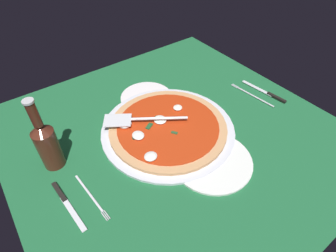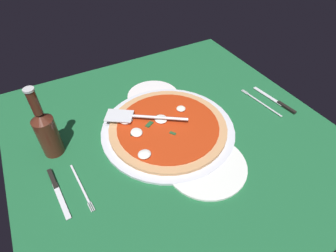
{
  "view_description": "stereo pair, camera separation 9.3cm",
  "coord_description": "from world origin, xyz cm",
  "px_view_note": "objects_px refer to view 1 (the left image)",
  "views": [
    {
      "loc": [
        -51.78,
        40.7,
        66.12
      ],
      "look_at": [
        2.34,
        0.69,
        2.3
      ],
      "focal_mm": 29.02,
      "sensor_mm": 36.0,
      "label": 1
    },
    {
      "loc": [
        -56.76,
        32.88,
        66.12
      ],
      "look_at": [
        2.34,
        0.69,
        2.3
      ],
      "focal_mm": 29.02,
      "sensor_mm": 36.0,
      "label": 2
    }
  ],
  "objects_px": {
    "dinner_plate_left": "(212,161)",
    "place_setting_near": "(260,95)",
    "place_setting_far": "(78,200)",
    "beer_bottle": "(47,143)",
    "pizza_server": "(139,119)",
    "dinner_plate_right": "(147,98)",
    "pizza": "(167,127)"
  },
  "relations": [
    {
      "from": "dinner_plate_left",
      "to": "place_setting_near",
      "type": "relative_size",
      "value": 1.19
    },
    {
      "from": "place_setting_far",
      "to": "beer_bottle",
      "type": "bearing_deg",
      "value": 177.18
    },
    {
      "from": "dinner_plate_left",
      "to": "pizza_server",
      "type": "relative_size",
      "value": 0.97
    },
    {
      "from": "beer_bottle",
      "to": "pizza_server",
      "type": "bearing_deg",
      "value": -94.07
    },
    {
      "from": "place_setting_far",
      "to": "place_setting_near",
      "type": "bearing_deg",
      "value": 87.07
    },
    {
      "from": "dinner_plate_left",
      "to": "dinner_plate_right",
      "type": "bearing_deg",
      "value": -1.95
    },
    {
      "from": "dinner_plate_left",
      "to": "beer_bottle",
      "type": "distance_m",
      "value": 0.49
    },
    {
      "from": "dinner_plate_left",
      "to": "place_setting_near",
      "type": "distance_m",
      "value": 0.41
    },
    {
      "from": "dinner_plate_right",
      "to": "place_setting_far",
      "type": "xyz_separation_m",
      "value": [
        -0.27,
        0.4,
        -0.0
      ]
    },
    {
      "from": "dinner_plate_left",
      "to": "beer_bottle",
      "type": "relative_size",
      "value": 1.01
    },
    {
      "from": "dinner_plate_left",
      "to": "place_setting_far",
      "type": "relative_size",
      "value": 1.29
    },
    {
      "from": "dinner_plate_left",
      "to": "place_setting_far",
      "type": "bearing_deg",
      "value": 73.04
    },
    {
      "from": "place_setting_far",
      "to": "pizza_server",
      "type": "bearing_deg",
      "value": 111.8
    },
    {
      "from": "place_setting_far",
      "to": "dinner_plate_left",
      "type": "bearing_deg",
      "value": 68.78
    },
    {
      "from": "dinner_plate_left",
      "to": "dinner_plate_right",
      "type": "relative_size",
      "value": 1.23
    },
    {
      "from": "pizza_server",
      "to": "place_setting_near",
      "type": "height_order",
      "value": "pizza_server"
    },
    {
      "from": "pizza_server",
      "to": "beer_bottle",
      "type": "relative_size",
      "value": 1.04
    },
    {
      "from": "pizza_server",
      "to": "place_setting_far",
      "type": "height_order",
      "value": "pizza_server"
    },
    {
      "from": "pizza_server",
      "to": "place_setting_near",
      "type": "xyz_separation_m",
      "value": [
        -0.12,
        -0.49,
        -0.04
      ]
    },
    {
      "from": "pizza",
      "to": "place_setting_near",
      "type": "xyz_separation_m",
      "value": [
        -0.06,
        -0.42,
        -0.02
      ]
    },
    {
      "from": "place_setting_near",
      "to": "beer_bottle",
      "type": "height_order",
      "value": "beer_bottle"
    },
    {
      "from": "dinner_plate_left",
      "to": "beer_bottle",
      "type": "height_order",
      "value": "beer_bottle"
    },
    {
      "from": "place_setting_near",
      "to": "beer_bottle",
      "type": "relative_size",
      "value": 0.85
    },
    {
      "from": "dinner_plate_right",
      "to": "beer_bottle",
      "type": "height_order",
      "value": "beer_bottle"
    },
    {
      "from": "dinner_plate_right",
      "to": "pizza_server",
      "type": "xyz_separation_m",
      "value": [
        -0.13,
        0.11,
        0.04
      ]
    },
    {
      "from": "dinner_plate_left",
      "to": "pizza",
      "type": "xyz_separation_m",
      "value": [
        0.19,
        0.03,
        0.01
      ]
    },
    {
      "from": "beer_bottle",
      "to": "dinner_plate_left",
      "type": "bearing_deg",
      "value": -125.62
    },
    {
      "from": "pizza_server",
      "to": "dinner_plate_left",
      "type": "bearing_deg",
      "value": 144.94
    },
    {
      "from": "pizza",
      "to": "pizza_server",
      "type": "bearing_deg",
      "value": 45.96
    },
    {
      "from": "dinner_plate_left",
      "to": "pizza",
      "type": "distance_m",
      "value": 0.2
    },
    {
      "from": "dinner_plate_left",
      "to": "place_setting_near",
      "type": "bearing_deg",
      "value": -70.72
    },
    {
      "from": "dinner_plate_right",
      "to": "beer_bottle",
      "type": "relative_size",
      "value": 0.82
    }
  ]
}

